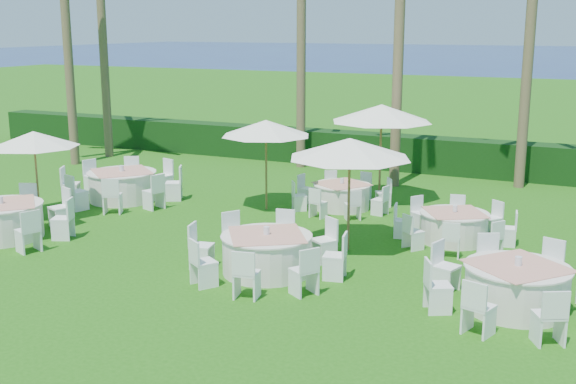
% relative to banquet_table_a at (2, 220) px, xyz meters
% --- Properties ---
extents(ground, '(120.00, 120.00, 0.00)m').
position_rel_banquet_table_a_xyz_m(ground, '(5.51, 0.09, -0.45)').
color(ground, '#1D560E').
rests_on(ground, ground).
extents(hedge, '(34.00, 1.00, 1.20)m').
position_rel_banquet_table_a_xyz_m(hedge, '(5.51, 12.09, 0.15)').
color(hedge, black).
rests_on(hedge, ground).
extents(ocean, '(260.00, 260.00, 0.00)m').
position_rel_banquet_table_a_xyz_m(ocean, '(5.51, 102.09, -0.45)').
color(ocean, '#080E52').
rests_on(ocean, ground).
extents(banquet_table_a, '(3.27, 3.27, 1.01)m').
position_rel_banquet_table_a_xyz_m(banquet_table_a, '(0.00, 0.00, 0.00)').
color(banquet_table_a, silver).
rests_on(banquet_table_a, ground).
extents(banquet_table_b, '(3.27, 3.27, 0.98)m').
position_rel_banquet_table_a_xyz_m(banquet_table_b, '(6.82, 0.39, -0.01)').
color(banquet_table_b, silver).
rests_on(banquet_table_b, ground).
extents(banquet_table_c, '(3.24, 3.24, 0.99)m').
position_rel_banquet_table_a_xyz_m(banquet_table_c, '(11.72, 0.50, -0.01)').
color(banquet_table_c, silver).
rests_on(banquet_table_c, ground).
extents(banquet_table_d, '(3.39, 3.39, 1.03)m').
position_rel_banquet_table_a_xyz_m(banquet_table_d, '(0.25, 4.28, 0.01)').
color(banquet_table_d, silver).
rests_on(banquet_table_d, ground).
extents(banquet_table_e, '(2.78, 2.78, 0.85)m').
position_rel_banquet_table_a_xyz_m(banquet_table_e, '(6.34, 6.05, -0.08)').
color(banquet_table_e, silver).
rests_on(banquet_table_e, ground).
extents(banquet_table_f, '(2.81, 2.81, 0.86)m').
position_rel_banquet_table_a_xyz_m(banquet_table_f, '(9.83, 4.21, -0.07)').
color(banquet_table_f, silver).
rests_on(banquet_table_f, ground).
extents(umbrella_a, '(2.30, 2.30, 2.30)m').
position_rel_banquet_table_a_xyz_m(umbrella_a, '(-0.51, 1.75, 1.66)').
color(umbrella_a, brown).
rests_on(umbrella_a, ground).
extents(umbrella_b, '(2.76, 2.76, 2.55)m').
position_rel_banquet_table_a_xyz_m(umbrella_b, '(7.80, 2.55, 1.88)').
color(umbrella_b, brown).
rests_on(umbrella_b, ground).
extents(umbrella_c, '(2.46, 2.46, 2.47)m').
position_rel_banquet_table_a_xyz_m(umbrella_c, '(4.49, 5.09, 1.81)').
color(umbrella_c, brown).
rests_on(umbrella_c, ground).
extents(umbrella_d, '(2.87, 2.87, 2.80)m').
position_rel_banquet_table_a_xyz_m(umbrella_d, '(7.07, 7.15, 2.11)').
color(umbrella_d, brown).
rests_on(umbrella_d, ground).
extents(palm_b, '(4.37, 4.24, 8.55)m').
position_rel_banquet_table_a_xyz_m(palm_b, '(2.89, 11.09, 4.28)').
color(palm_b, brown).
rests_on(palm_b, ground).
extents(palm_c, '(4.21, 4.38, 10.33)m').
position_rel_banquet_table_a_xyz_m(palm_c, '(6.83, 9.46, 5.19)').
color(palm_c, brown).
rests_on(palm_c, ground).
extents(palm_d, '(4.39, 4.18, 7.66)m').
position_rel_banquet_table_a_xyz_m(palm_d, '(10.45, 10.88, 3.82)').
color(palm_d, brown).
rests_on(palm_d, ground).
extents(palm_f, '(4.40, 4.00, 7.70)m').
position_rel_banquet_table_a_xyz_m(palm_f, '(-4.81, 8.13, 3.85)').
color(palm_f, brown).
rests_on(palm_f, ground).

